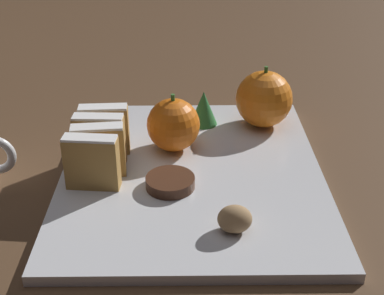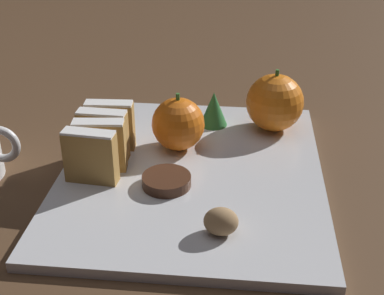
# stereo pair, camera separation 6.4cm
# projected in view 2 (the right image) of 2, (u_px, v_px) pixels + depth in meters

# --- Properties ---
(ground_plane) EXTENTS (6.00, 6.00, 0.00)m
(ground_plane) POSITION_uv_depth(u_px,v_px,m) (192.00, 177.00, 0.66)
(ground_plane) COLOR #513823
(serving_platter) EXTENTS (0.31, 0.38, 0.01)m
(serving_platter) POSITION_uv_depth(u_px,v_px,m) (192.00, 173.00, 0.65)
(serving_platter) COLOR silver
(serving_platter) RESTS_ON ground_plane
(stollen_slice_front) EXTENTS (0.06, 0.02, 0.06)m
(stollen_slice_front) POSITION_uv_depth(u_px,v_px,m) (91.00, 157.00, 0.61)
(stollen_slice_front) COLOR #B28442
(stollen_slice_front) RESTS_ON serving_platter
(stollen_slice_second) EXTENTS (0.06, 0.02, 0.06)m
(stollen_slice_second) POSITION_uv_depth(u_px,v_px,m) (100.00, 146.00, 0.64)
(stollen_slice_second) COLOR #B28442
(stollen_slice_second) RESTS_ON serving_platter
(stollen_slice_third) EXTENTS (0.06, 0.02, 0.06)m
(stollen_slice_third) POSITION_uv_depth(u_px,v_px,m) (103.00, 135.00, 0.66)
(stollen_slice_third) COLOR #B28442
(stollen_slice_third) RESTS_ON serving_platter
(stollen_slice_fourth) EXTENTS (0.06, 0.02, 0.06)m
(stollen_slice_fourth) POSITION_uv_depth(u_px,v_px,m) (110.00, 125.00, 0.68)
(stollen_slice_fourth) COLOR #B28442
(stollen_slice_fourth) RESTS_ON serving_platter
(orange_near) EXTENTS (0.08, 0.08, 0.09)m
(orange_near) POSITION_uv_depth(u_px,v_px,m) (275.00, 103.00, 0.73)
(orange_near) COLOR orange
(orange_near) RESTS_ON serving_platter
(orange_far) EXTENTS (0.07, 0.07, 0.08)m
(orange_far) POSITION_uv_depth(u_px,v_px,m) (178.00, 124.00, 0.68)
(orange_far) COLOR orange
(orange_far) RESTS_ON serving_platter
(walnut) EXTENTS (0.04, 0.03, 0.03)m
(walnut) POSITION_uv_depth(u_px,v_px,m) (221.00, 221.00, 0.53)
(walnut) COLOR #9E7A51
(walnut) RESTS_ON serving_platter
(chocolate_cookie) EXTENTS (0.06, 0.06, 0.01)m
(chocolate_cookie) POSITION_uv_depth(u_px,v_px,m) (167.00, 181.00, 0.62)
(chocolate_cookie) COLOR #472819
(chocolate_cookie) RESTS_ON serving_platter
(evergreen_sprig) EXTENTS (0.04, 0.04, 0.05)m
(evergreen_sprig) POSITION_uv_depth(u_px,v_px,m) (214.00, 109.00, 0.75)
(evergreen_sprig) COLOR #2D7538
(evergreen_sprig) RESTS_ON serving_platter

